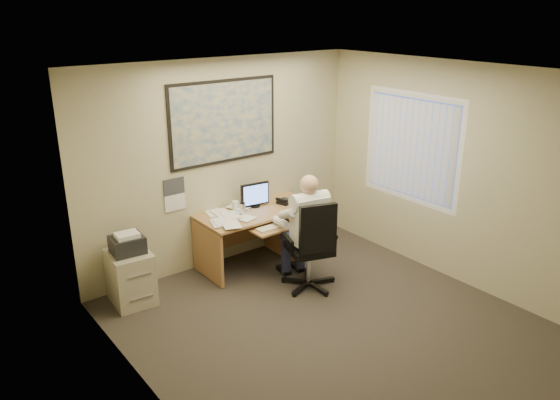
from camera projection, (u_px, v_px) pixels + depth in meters
room_shell at (343, 213)px, 5.40m from camera, size 4.00×4.50×2.70m
desk at (277, 226)px, 7.47m from camera, size 1.60×0.97×1.07m
world_map at (224, 122)px, 6.90m from camera, size 1.56×0.03×1.06m
wall_calendar at (175, 195)px, 6.75m from camera, size 0.28×0.01×0.42m
window_blinds at (411, 148)px, 7.06m from camera, size 0.06×1.40×1.30m
filing_cabinet at (130, 273)px, 6.31m from camera, size 0.49×0.57×0.88m
office_chair at (313, 262)px, 6.65m from camera, size 0.87×0.87×1.16m
person at (308, 232)px, 6.57m from camera, size 0.73×0.93×1.43m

